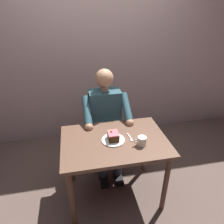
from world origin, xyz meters
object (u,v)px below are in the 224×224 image
at_px(dining_table, 114,148).
at_px(dessert_spoon, 131,138).
at_px(seated_person, 106,121).
at_px(cake_slice, 113,136).
at_px(chair, 104,125).
at_px(coffee_cup, 142,141).

bearing_deg(dining_table, dessert_spoon, 175.33).
height_order(seated_person, dessert_spoon, seated_person).
relative_size(seated_person, cake_slice, 10.97).
distance_m(chair, coffee_cup, 0.84).
distance_m(seated_person, dessert_spoon, 0.51).
distance_m(cake_slice, coffee_cup, 0.27).
distance_m(seated_person, cake_slice, 0.49).
height_order(dining_table, coffee_cup, coffee_cup).
bearing_deg(coffee_cup, dining_table, -28.90).
xyz_separation_m(cake_slice, coffee_cup, (-0.24, 0.12, -0.00)).
relative_size(dining_table, cake_slice, 8.72).
relative_size(seated_person, dessert_spoon, 8.86).
relative_size(cake_slice, dessert_spoon, 0.81).
bearing_deg(seated_person, cake_slice, 88.25).
xyz_separation_m(coffee_cup, dessert_spoon, (0.07, -0.11, -0.04)).
xyz_separation_m(dining_table, cake_slice, (0.01, 0.01, 0.15)).
distance_m(dining_table, coffee_cup, 0.30).
xyz_separation_m(cake_slice, dessert_spoon, (-0.17, 0.01, -0.05)).
relative_size(coffee_cup, dessert_spoon, 0.82).
distance_m(chair, seated_person, 0.23).
bearing_deg(dessert_spoon, dining_table, -4.67).
distance_m(dining_table, chair, 0.65).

